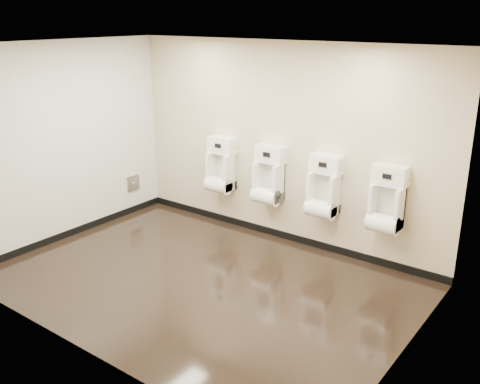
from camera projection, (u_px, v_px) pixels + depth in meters
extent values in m
cube|color=black|center=(202.00, 282.00, 6.56)|extent=(5.00, 3.50, 0.00)
cube|color=white|center=(196.00, 46.00, 5.67)|extent=(5.00, 3.50, 0.00)
cube|color=beige|center=(281.00, 144.00, 7.44)|extent=(5.00, 0.02, 2.80)
cube|color=beige|center=(71.00, 217.00, 4.78)|extent=(5.00, 0.02, 2.80)
cube|color=beige|center=(64.00, 142.00, 7.53)|extent=(0.02, 3.50, 2.80)
cube|color=beige|center=(414.00, 221.00, 4.70)|extent=(0.02, 3.50, 2.80)
cube|color=white|center=(65.00, 142.00, 7.52)|extent=(0.01, 3.50, 2.80)
cube|color=black|center=(278.00, 233.00, 7.87)|extent=(5.00, 0.02, 0.10)
cube|color=black|center=(74.00, 231.00, 7.95)|extent=(0.02, 3.50, 0.10)
cube|color=#9E9EA3|center=(133.00, 183.00, 8.72)|extent=(0.03, 0.25, 0.25)
cylinder|color=silver|center=(134.00, 183.00, 8.71)|extent=(0.02, 0.04, 0.04)
cube|color=white|center=(221.00, 171.00, 8.06)|extent=(0.39, 0.28, 0.55)
cube|color=silver|center=(225.00, 168.00, 8.11)|extent=(0.29, 0.01, 0.43)
cylinder|color=white|center=(218.00, 185.00, 8.06)|extent=(0.39, 0.24, 0.24)
cube|color=white|center=(222.00, 146.00, 7.96)|extent=(0.43, 0.20, 0.24)
cube|color=black|center=(218.00, 146.00, 7.87)|extent=(0.11, 0.01, 0.06)
cube|color=silver|center=(218.00, 146.00, 7.87)|extent=(0.13, 0.01, 0.08)
cylinder|color=silver|center=(234.00, 148.00, 7.84)|extent=(0.01, 0.03, 0.03)
cube|color=white|center=(269.00, 182.00, 7.57)|extent=(0.39, 0.28, 0.55)
cube|color=silver|center=(272.00, 178.00, 7.62)|extent=(0.29, 0.01, 0.43)
cylinder|color=white|center=(266.00, 196.00, 7.57)|extent=(0.39, 0.24, 0.24)
cube|color=white|center=(271.00, 155.00, 7.47)|extent=(0.43, 0.20, 0.24)
cube|color=black|center=(266.00, 155.00, 7.38)|extent=(0.11, 0.01, 0.06)
cube|color=silver|center=(267.00, 155.00, 7.39)|extent=(0.13, 0.01, 0.08)
cylinder|color=silver|center=(284.00, 157.00, 7.35)|extent=(0.01, 0.03, 0.03)
cube|color=white|center=(324.00, 194.00, 7.07)|extent=(0.39, 0.28, 0.55)
cube|color=silver|center=(327.00, 189.00, 7.13)|extent=(0.29, 0.01, 0.43)
cylinder|color=white|center=(320.00, 209.00, 7.08)|extent=(0.39, 0.24, 0.24)
cube|color=white|center=(326.00, 165.00, 6.98)|extent=(0.43, 0.20, 0.24)
cube|color=black|center=(323.00, 165.00, 6.89)|extent=(0.11, 0.01, 0.06)
cube|color=silver|center=(323.00, 165.00, 6.89)|extent=(0.13, 0.01, 0.08)
cylinder|color=silver|center=(342.00, 167.00, 6.85)|extent=(0.01, 0.03, 0.03)
cube|color=white|center=(386.00, 207.00, 6.58)|extent=(0.39, 0.28, 0.55)
cube|color=silver|center=(389.00, 202.00, 6.64)|extent=(0.29, 0.01, 0.43)
cylinder|color=white|center=(383.00, 224.00, 6.59)|extent=(0.39, 0.24, 0.24)
cube|color=white|center=(390.00, 176.00, 6.49)|extent=(0.43, 0.20, 0.24)
cube|color=black|center=(387.00, 177.00, 6.40)|extent=(0.11, 0.01, 0.06)
cube|color=silver|center=(387.00, 177.00, 6.40)|extent=(0.13, 0.01, 0.08)
cylinder|color=silver|center=(408.00, 179.00, 6.36)|extent=(0.01, 0.03, 0.03)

